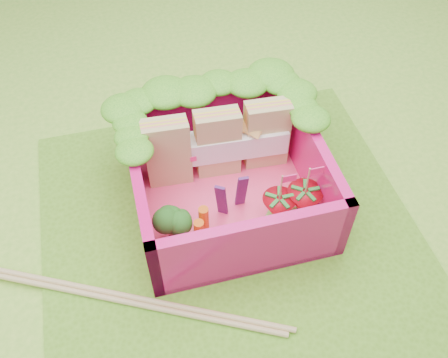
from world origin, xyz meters
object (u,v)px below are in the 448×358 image
object	(u,v)px
sandwich_stack	(218,143)
chopsticks	(108,295)
strawberry_right	(303,202)
bento_box	(227,176)
broccoli	(177,225)
strawberry_left	(278,208)

from	to	relation	value
sandwich_stack	chopsticks	world-z (taller)	sandwich_stack
sandwich_stack	strawberry_right	distance (m)	0.75
sandwich_stack	strawberry_right	world-z (taller)	sandwich_stack
bento_box	broccoli	world-z (taller)	bento_box
sandwich_stack	broccoli	size ratio (longest dim) A/B	3.16
sandwich_stack	strawberry_left	xyz separation A→B (m)	(0.28, -0.56, -0.16)
broccoli	bento_box	bearing A→B (deg)	34.42
sandwich_stack	strawberry_left	size ratio (longest dim) A/B	2.28
bento_box	sandwich_stack	distance (m)	0.28
bento_box	strawberry_right	distance (m)	0.56
broccoli	strawberry_right	distance (m)	0.90
broccoli	strawberry_left	world-z (taller)	strawberry_left
bento_box	broccoli	bearing A→B (deg)	-145.58
strawberry_right	chopsticks	world-z (taller)	strawberry_right
strawberry_left	strawberry_right	xyz separation A→B (m)	(0.19, 0.00, 0.01)
strawberry_right	bento_box	bearing A→B (deg)	148.93
strawberry_left	chopsticks	xyz separation A→B (m)	(-1.23, -0.28, -0.15)
strawberry_left	strawberry_right	world-z (taller)	strawberry_right
bento_box	strawberry_left	size ratio (longest dim) A/B	2.77
sandwich_stack	chopsticks	distance (m)	1.30
sandwich_stack	chopsticks	bearing A→B (deg)	-138.34
bento_box	strawberry_right	xyz separation A→B (m)	(0.47, -0.29, -0.09)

